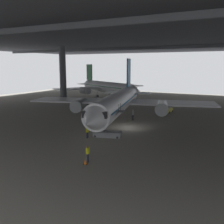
{
  "coord_description": "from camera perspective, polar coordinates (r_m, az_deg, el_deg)",
  "views": [
    {
      "loc": [
        16.72,
        -35.94,
        9.44
      ],
      "look_at": [
        -1.92,
        -1.26,
        2.46
      ],
      "focal_mm": 42.46,
      "sensor_mm": 36.0,
      "label": 1
    }
  ],
  "objects": [
    {
      "name": "crew_worker_by_stairs",
      "position": [
        34.81,
        -5.35,
        -4.22
      ],
      "size": [
        0.3,
        0.54,
        1.56
      ],
      "color": "#232838",
      "rests_on": "ground_plane"
    },
    {
      "name": "airplane_distant",
      "position": [
        77.88,
        -1.17,
        5.4
      ],
      "size": [
        27.74,
        27.98,
        9.69
      ],
      "color": "white",
      "rests_on": "ground_plane"
    },
    {
      "name": "baggage_tug",
      "position": [
        54.46,
        12.02,
        0.41
      ],
      "size": [
        1.41,
        2.27,
        0.9
      ],
      "color": "yellow",
      "rests_on": "ground_plane"
    },
    {
      "name": "crew_worker_near_nose",
      "position": [
        26.45,
        -5.28,
        -8.7
      ],
      "size": [
        0.26,
        0.55,
        1.68
      ],
      "color": "#232838",
      "rests_on": "ground_plane"
    },
    {
      "name": "boarding_stairs",
      "position": [
        35.41,
        -0.91,
        -4.2
      ],
      "size": [
        4.28,
        2.46,
        4.51
      ],
      "color": "slate",
      "rests_on": "ground_plane"
    },
    {
      "name": "airplane_main",
      "position": [
        44.11,
        1.23,
        2.08
      ],
      "size": [
        33.05,
        33.49,
        10.77
      ],
      "color": "white",
      "rests_on": "ground_plane"
    },
    {
      "name": "traffic_cone_orange",
      "position": [
        26.04,
        -5.77,
        -10.56
      ],
      "size": [
        0.36,
        0.36,
        0.6
      ],
      "color": "black",
      "rests_on": "ground_plane"
    },
    {
      "name": "ground_plane",
      "position": [
        40.74,
        3.23,
        -3.36
      ],
      "size": [
        110.0,
        110.0,
        0.0
      ],
      "primitive_type": "plane",
      "color": "gray"
    },
    {
      "name": "hangar_structure",
      "position": [
        52.7,
        9.91,
        15.68
      ],
      "size": [
        121.0,
        99.0,
        15.37
      ],
      "color": "#4C4F54",
      "rests_on": "ground_plane"
    }
  ]
}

